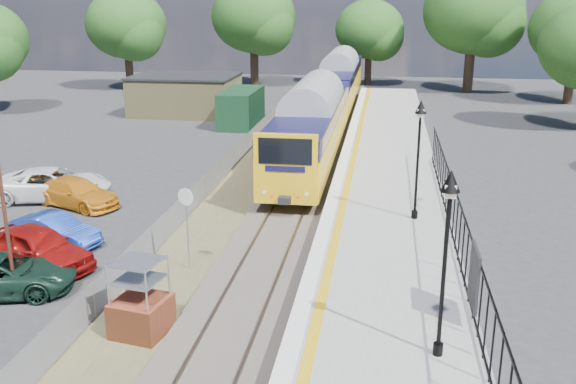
% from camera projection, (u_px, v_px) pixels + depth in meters
% --- Properties ---
extents(ground, '(120.00, 120.00, 0.00)m').
position_uv_depth(ground, '(249.00, 299.00, 20.23)').
color(ground, '#2D2D30').
rests_on(ground, ground).
extents(track_bed, '(5.90, 80.00, 0.29)m').
position_uv_depth(track_bed, '(283.00, 202.00, 29.42)').
color(track_bed, '#473F38').
rests_on(track_bed, ground).
extents(platform, '(5.00, 70.00, 0.90)m').
position_uv_depth(platform, '(385.00, 211.00, 27.06)').
color(platform, gray).
rests_on(platform, ground).
extents(platform_edge, '(0.90, 70.00, 0.01)m').
position_uv_depth(platform_edge, '(337.00, 199.00, 27.23)').
color(platform_edge, silver).
rests_on(platform_edge, platform).
extents(victorian_lamp_south, '(0.44, 0.44, 4.60)m').
position_uv_depth(victorian_lamp_south, '(448.00, 221.00, 14.41)').
color(victorian_lamp_south, black).
rests_on(victorian_lamp_south, platform).
extents(victorian_lamp_north, '(0.44, 0.44, 4.60)m').
position_uv_depth(victorian_lamp_north, '(419.00, 132.00, 23.89)').
color(victorian_lamp_north, black).
rests_on(victorian_lamp_north, platform).
extents(palisade_fence, '(0.12, 26.00, 2.00)m').
position_uv_depth(palisade_fence, '(459.00, 231.00, 20.87)').
color(palisade_fence, black).
rests_on(palisade_fence, platform).
extents(wire_fence, '(0.06, 52.00, 1.20)m').
position_uv_depth(wire_fence, '(216.00, 175.00, 32.01)').
color(wire_fence, '#999EA3').
rests_on(wire_fence, ground).
extents(outbuilding, '(10.80, 10.10, 3.12)m').
position_uv_depth(outbuilding, '(196.00, 97.00, 50.87)').
color(outbuilding, '#918552').
rests_on(outbuilding, ground).
extents(tree_line, '(56.80, 43.80, 11.88)m').
position_uv_depth(tree_line, '(360.00, 26.00, 57.81)').
color(tree_line, '#332319').
rests_on(tree_line, ground).
extents(train, '(2.82, 40.83, 3.51)m').
position_uv_depth(train, '(329.00, 96.00, 45.94)').
color(train, gold).
rests_on(train, ground).
extents(brick_plinth, '(1.64, 1.64, 2.28)m').
position_uv_depth(brick_plinth, '(140.00, 299.00, 17.78)').
color(brick_plinth, brown).
rests_on(brick_plinth, ground).
extents(speed_sign, '(0.58, 0.22, 3.01)m').
position_uv_depth(speed_sign, '(187.00, 215.00, 21.70)').
color(speed_sign, '#999EA3').
rests_on(speed_sign, ground).
extents(car_green, '(5.01, 3.25, 1.28)m').
position_uv_depth(car_green, '(1.00, 275.00, 20.43)').
color(car_green, '#152F23').
rests_on(car_green, ground).
extents(car_red, '(4.77, 3.40, 1.51)m').
position_uv_depth(car_red, '(38.00, 248.00, 22.31)').
color(car_red, '#99100E').
rests_on(car_red, ground).
extents(car_blue, '(3.89, 2.23, 1.21)m').
position_uv_depth(car_blue, '(54.00, 231.00, 24.39)').
color(car_blue, '#1C3DA9').
rests_on(car_blue, ground).
extents(car_yellow, '(4.69, 3.26, 1.26)m').
position_uv_depth(car_yellow, '(76.00, 193.00, 29.01)').
color(car_yellow, orange).
rests_on(car_yellow, ground).
extents(car_white, '(5.70, 3.51, 1.47)m').
position_uv_depth(car_white, '(53.00, 184.00, 29.95)').
color(car_white, white).
rests_on(car_white, ground).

